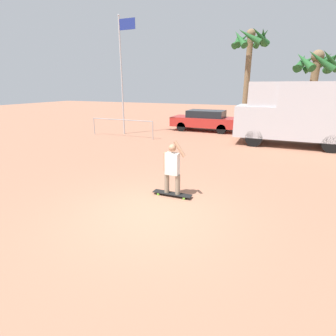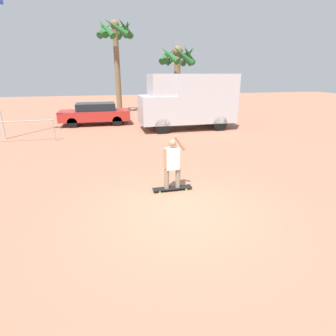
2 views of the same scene
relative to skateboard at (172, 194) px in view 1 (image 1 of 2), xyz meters
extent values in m
plane|color=#A36B51|center=(-0.09, -1.26, -0.07)|extent=(80.00, 80.00, 0.00)
cube|color=black|center=(0.00, 0.00, 0.00)|extent=(1.15, 0.25, 0.02)
cylinder|color=#66C633|center=(-0.39, -0.10, -0.04)|extent=(0.07, 0.03, 0.07)
cylinder|color=#66C633|center=(-0.39, 0.10, -0.04)|extent=(0.07, 0.03, 0.07)
cylinder|color=#66C633|center=(0.39, -0.10, -0.04)|extent=(0.07, 0.03, 0.07)
cylinder|color=#66C633|center=(0.39, 0.10, -0.04)|extent=(0.07, 0.03, 0.07)
cylinder|color=gray|center=(-0.17, 0.00, 0.30)|extent=(0.14, 0.14, 0.57)
cylinder|color=gray|center=(0.17, 0.00, 0.30)|extent=(0.14, 0.14, 0.57)
cube|color=silver|center=(0.00, 0.00, 0.89)|extent=(0.37, 0.22, 0.61)
sphere|color=#A37556|center=(0.00, 0.00, 1.34)|extent=(0.21, 0.21, 0.21)
cylinder|color=#A37556|center=(-0.21, 0.00, 0.93)|extent=(0.09, 0.09, 0.54)
cylinder|color=#A37556|center=(0.21, 0.00, 1.33)|extent=(0.35, 0.09, 0.45)
cylinder|color=black|center=(1.46, 7.69, 0.37)|extent=(0.88, 0.28, 0.88)
cylinder|color=black|center=(1.46, 9.67, 0.37)|extent=(0.88, 0.28, 0.88)
cylinder|color=black|center=(4.97, 7.69, 0.37)|extent=(0.88, 0.28, 0.88)
cylinder|color=black|center=(4.97, 9.67, 0.37)|extent=(0.88, 0.28, 0.88)
cube|color=#BCBCC1|center=(1.37, 8.68, 1.16)|extent=(1.98, 2.26, 1.59)
cube|color=black|center=(0.98, 8.68, 1.48)|extent=(0.04, 1.92, 0.79)
cube|color=#BCBCC1|center=(4.21, 8.68, 1.76)|extent=(3.68, 2.26, 2.79)
cube|color=#BCBCC1|center=(1.67, 8.68, 2.55)|extent=(1.39, 2.08, 1.20)
cylinder|color=black|center=(-3.67, 10.74, 0.24)|extent=(0.63, 0.22, 0.63)
cylinder|color=black|center=(-3.67, 12.42, 0.24)|extent=(0.63, 0.22, 0.63)
cylinder|color=black|center=(-0.87, 10.74, 0.24)|extent=(0.63, 0.22, 0.63)
cylinder|color=black|center=(-0.87, 12.42, 0.24)|extent=(0.63, 0.22, 0.63)
cube|color=#B22823|center=(-2.27, 11.58, 0.56)|extent=(4.50, 1.89, 0.63)
cube|color=black|center=(-2.16, 11.58, 1.11)|extent=(2.48, 1.67, 0.47)
cylinder|color=brown|center=(4.46, 15.21, 2.41)|extent=(0.51, 0.51, 4.96)
sphere|color=brown|center=(4.46, 15.21, 4.89)|extent=(0.82, 0.82, 0.82)
cone|color=#235B28|center=(5.41, 15.43, 4.55)|extent=(0.96, 1.97, 1.57)
cone|color=#235B28|center=(5.25, 15.78, 4.71)|extent=(1.62, 1.96, 1.11)
cone|color=#235B28|center=(4.59, 16.18, 4.55)|extent=(1.96, 0.78, 1.55)
cone|color=#235B28|center=(3.83, 15.95, 4.58)|extent=(1.83, 1.68, 1.47)
cone|color=#235B28|center=(3.52, 15.45, 4.59)|extent=(0.99, 2.02, 1.46)
cone|color=#235B28|center=(3.67, 14.65, 4.57)|extent=(1.57, 1.88, 1.51)
cone|color=#235B28|center=(4.60, 14.25, 4.53)|extent=(1.93, 0.80, 1.61)
cone|color=#235B28|center=(5.19, 14.57, 4.57)|extent=(1.68, 1.80, 1.52)
cylinder|color=brown|center=(-0.25, 16.78, 3.37)|extent=(0.45, 0.45, 6.89)
sphere|color=brown|center=(-0.25, 16.78, 6.82)|extent=(0.72, 0.72, 0.72)
cone|color=#235B28|center=(0.69, 16.78, 6.58)|extent=(0.53, 1.94, 1.27)
cone|color=#235B28|center=(0.52, 17.32, 6.54)|extent=(1.53, 1.87, 1.38)
cone|color=#235B28|center=(-0.16, 17.72, 6.60)|extent=(1.99, 0.71, 1.22)
cone|color=#235B28|center=(-1.02, 17.33, 6.50)|extent=(1.51, 1.83, 1.49)
cone|color=#235B28|center=(-1.18, 16.63, 6.49)|extent=(0.83, 1.91, 1.52)
cone|color=#235B28|center=(-0.97, 16.17, 6.46)|extent=(1.57, 1.70, 1.61)
cone|color=#235B28|center=(-0.24, 15.84, 6.52)|extent=(1.90, 0.56, 1.43)
cone|color=#235B28|center=(0.50, 16.21, 6.53)|extent=(1.56, 1.83, 1.42)
cylinder|color=#B7B7BC|center=(-6.81, 8.35, 3.39)|extent=(0.09, 0.09, 6.92)
sphere|color=#B7B7BC|center=(-6.81, 8.35, 6.90)|extent=(0.12, 0.12, 0.12)
cube|color=navy|center=(-6.25, 8.35, 6.40)|extent=(1.04, 0.02, 0.60)
cylinder|color=#99999E|center=(-6.29, 7.29, 0.98)|extent=(4.21, 0.05, 0.05)
cylinder|color=#99999E|center=(-8.39, 7.29, 0.45)|extent=(0.04, 0.04, 1.05)
cylinder|color=#99999E|center=(-4.19, 7.29, 0.45)|extent=(0.04, 0.04, 1.05)
camera|label=1|loc=(2.60, -6.43, 2.94)|focal=28.00mm
camera|label=2|loc=(-1.81, -6.71, 3.10)|focal=28.00mm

